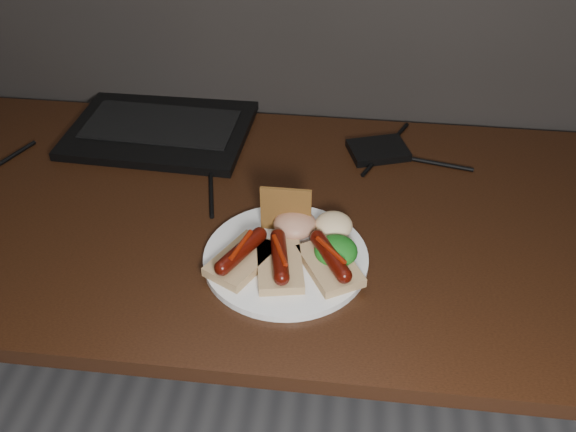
# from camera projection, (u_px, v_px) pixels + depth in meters

# --- Properties ---
(desk) EXTENTS (1.40, 0.70, 0.75)m
(desk) POSITION_uv_depth(u_px,v_px,m) (245.00, 249.00, 1.21)
(desk) COLOR black
(desk) RESTS_ON ground
(laptop) EXTENTS (0.38, 0.39, 0.25)m
(laptop) POSITION_uv_depth(u_px,v_px,m) (168.00, 97.00, 1.38)
(laptop) COLOR black
(laptop) RESTS_ON desk
(hard_drive) EXTENTS (0.13, 0.12, 0.02)m
(hard_drive) POSITION_uv_depth(u_px,v_px,m) (378.00, 150.00, 1.29)
(hard_drive) COLOR black
(hard_drive) RESTS_ON desk
(desk_cables) EXTENTS (0.97, 0.36, 0.01)m
(desk_cables) POSITION_uv_depth(u_px,v_px,m) (250.00, 165.00, 1.26)
(desk_cables) COLOR black
(desk_cables) RESTS_ON desk
(plate) EXTENTS (0.30, 0.30, 0.01)m
(plate) POSITION_uv_depth(u_px,v_px,m) (286.00, 258.00, 1.05)
(plate) COLOR white
(plate) RESTS_ON desk
(bread_sausage_left) EXTENTS (0.12, 0.13, 0.04)m
(bread_sausage_left) POSITION_uv_depth(u_px,v_px,m) (242.00, 256.00, 1.02)
(bread_sausage_left) COLOR tan
(bread_sausage_left) RESTS_ON plate
(bread_sausage_center) EXTENTS (0.09, 0.13, 0.04)m
(bread_sausage_center) POSITION_uv_depth(u_px,v_px,m) (280.00, 262.00, 1.01)
(bread_sausage_center) COLOR tan
(bread_sausage_center) RESTS_ON plate
(bread_sausage_right) EXTENTS (0.12, 0.13, 0.04)m
(bread_sausage_right) POSITION_uv_depth(u_px,v_px,m) (330.00, 261.00, 1.01)
(bread_sausage_right) COLOR tan
(bread_sausage_right) RESTS_ON plate
(crispbread) EXTENTS (0.09, 0.01, 0.08)m
(crispbread) POSITION_uv_depth(u_px,v_px,m) (286.00, 209.00, 1.07)
(crispbread) COLOR olive
(crispbread) RESTS_ON plate
(salad_greens) EXTENTS (0.07, 0.07, 0.04)m
(salad_greens) POSITION_uv_depth(u_px,v_px,m) (336.00, 251.00, 1.02)
(salad_greens) COLOR #135C12
(salad_greens) RESTS_ON plate
(salsa_mound) EXTENTS (0.07, 0.07, 0.04)m
(salsa_mound) POSITION_uv_depth(u_px,v_px,m) (295.00, 224.00, 1.07)
(salsa_mound) COLOR maroon
(salsa_mound) RESTS_ON plate
(coleslaw_mound) EXTENTS (0.06, 0.06, 0.04)m
(coleslaw_mound) POSITION_uv_depth(u_px,v_px,m) (334.00, 225.00, 1.07)
(coleslaw_mound) COLOR white
(coleslaw_mound) RESTS_ON plate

